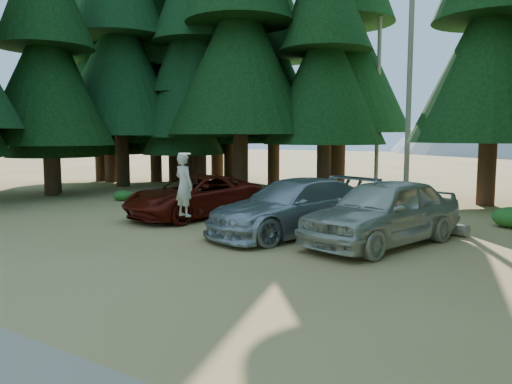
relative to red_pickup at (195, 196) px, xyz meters
The scene contains 18 objects.
ground 6.05m from the red_pickup, 52.17° to the right, with size 160.00×160.00×0.00m, color #9F7943.
forest_belt_north 10.92m from the red_pickup, 70.25° to the left, with size 36.00×7.00×22.00m, color black, non-canonical shape.
snag_front 11.96m from the red_pickup, 65.33° to the left, with size 0.24×0.24×12.00m, color slate.
snag_back 12.29m from the red_pickup, 77.57° to the left, with size 0.20×0.20×10.00m, color slate.
red_pickup is the anchor object (origin of this frame).
silver_minivan_center 4.54m from the red_pickup, 10.79° to the right, with size 2.25×5.53×1.60m, color #A8ACB0.
silver_minivan_right 7.10m from the red_pickup, ahead, with size 2.07×5.15×1.75m, color beige.
frisbee_player 2.57m from the red_pickup, 57.23° to the right, with size 0.77×0.58×1.91m.
log_left 4.36m from the red_pickup, 32.36° to the left, with size 0.27×0.27×3.73m, color slate.
log_mid 7.22m from the red_pickup, 51.81° to the left, with size 0.27×0.27×3.23m, color slate.
log_right 6.58m from the red_pickup, 20.13° to the left, with size 0.35×0.35×5.44m, color slate.
shrub_far_left 5.86m from the red_pickup, 163.75° to the left, with size 0.82×0.82×0.45m, color #285C1B.
shrub_left 4.17m from the red_pickup, 64.23° to the left, with size 0.90×0.90×0.50m, color #285C1B.
shrub_center_left 4.72m from the red_pickup, 39.03° to the left, with size 0.93×0.93×0.51m, color #285C1B.
shrub_center_right 6.15m from the red_pickup, 35.10° to the left, with size 0.90×0.90×0.50m, color #285C1B.
shrub_right 6.86m from the red_pickup, 50.14° to the left, with size 0.98×0.98×0.54m, color #285C1B.
shrub_far_right 10.34m from the red_pickup, 22.10° to the left, with size 1.15×1.15×0.63m, color #285C1B.
shrub_edge_west 4.39m from the red_pickup, 152.47° to the left, with size 0.97×0.97×0.53m, color #285C1B.
Camera 1 is at (7.73, -8.60, 2.84)m, focal length 35.00 mm.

